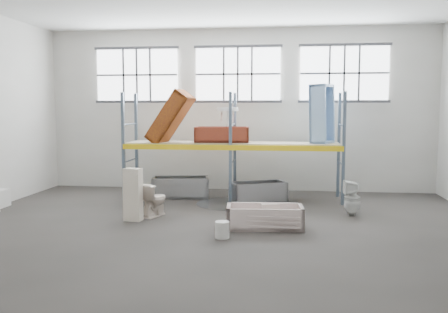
% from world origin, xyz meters
% --- Properties ---
extents(floor, '(12.00, 10.00, 0.10)m').
position_xyz_m(floor, '(0.00, 0.00, -0.05)').
color(floor, '#433D39').
rests_on(floor, ground).
extents(wall_back, '(12.00, 0.10, 5.00)m').
position_xyz_m(wall_back, '(0.00, 5.05, 2.50)').
color(wall_back, '#BAB7AD').
rests_on(wall_back, ground).
extents(wall_front, '(12.00, 0.10, 5.00)m').
position_xyz_m(wall_front, '(0.00, -5.05, 2.50)').
color(wall_front, '#B7B3A8').
rests_on(wall_front, ground).
extents(window_left, '(2.60, 0.04, 1.60)m').
position_xyz_m(window_left, '(-3.20, 4.94, 3.60)').
color(window_left, white).
rests_on(window_left, wall_back).
extents(window_mid, '(2.60, 0.04, 1.60)m').
position_xyz_m(window_mid, '(0.00, 4.94, 3.60)').
color(window_mid, white).
rests_on(window_mid, wall_back).
extents(window_right, '(2.60, 0.04, 1.60)m').
position_xyz_m(window_right, '(3.20, 4.94, 3.60)').
color(window_right, white).
rests_on(window_right, wall_back).
extents(rack_upright_la, '(0.08, 0.08, 3.00)m').
position_xyz_m(rack_upright_la, '(-3.00, 2.90, 1.50)').
color(rack_upright_la, slate).
rests_on(rack_upright_la, floor).
extents(rack_upright_lb, '(0.08, 0.08, 3.00)m').
position_xyz_m(rack_upright_lb, '(-3.00, 4.10, 1.50)').
color(rack_upright_lb, slate).
rests_on(rack_upright_lb, floor).
extents(rack_upright_ma, '(0.08, 0.08, 3.00)m').
position_xyz_m(rack_upright_ma, '(0.00, 2.90, 1.50)').
color(rack_upright_ma, slate).
rests_on(rack_upright_ma, floor).
extents(rack_upright_mb, '(0.08, 0.08, 3.00)m').
position_xyz_m(rack_upright_mb, '(0.00, 4.10, 1.50)').
color(rack_upright_mb, slate).
rests_on(rack_upright_mb, floor).
extents(rack_upright_ra, '(0.08, 0.08, 3.00)m').
position_xyz_m(rack_upright_ra, '(3.00, 2.90, 1.50)').
color(rack_upright_ra, slate).
rests_on(rack_upright_ra, floor).
extents(rack_upright_rb, '(0.08, 0.08, 3.00)m').
position_xyz_m(rack_upright_rb, '(3.00, 4.10, 1.50)').
color(rack_upright_rb, slate).
rests_on(rack_upright_rb, floor).
extents(rack_beam_front, '(6.00, 0.10, 0.14)m').
position_xyz_m(rack_beam_front, '(0.00, 2.90, 1.50)').
color(rack_beam_front, yellow).
rests_on(rack_beam_front, floor).
extents(rack_beam_back, '(6.00, 0.10, 0.14)m').
position_xyz_m(rack_beam_back, '(0.00, 4.10, 1.50)').
color(rack_beam_back, yellow).
rests_on(rack_beam_back, floor).
extents(shelf_deck, '(5.90, 1.10, 0.03)m').
position_xyz_m(shelf_deck, '(0.00, 3.50, 1.58)').
color(shelf_deck, gray).
rests_on(shelf_deck, floor).
extents(wet_patch, '(1.80, 1.80, 0.00)m').
position_xyz_m(wet_patch, '(0.00, 2.70, 0.00)').
color(wet_patch, black).
rests_on(wet_patch, floor).
extents(bathtub_beige, '(1.68, 0.89, 0.48)m').
position_xyz_m(bathtub_beige, '(1.05, 0.21, 0.24)').
color(bathtub_beige, beige).
rests_on(bathtub_beige, floor).
extents(cistern_spare, '(0.43, 0.28, 0.38)m').
position_xyz_m(cistern_spare, '(1.15, 0.50, 0.28)').
color(cistern_spare, beige).
rests_on(cistern_spare, bathtub_beige).
extents(sink_in_tub, '(0.50, 0.50, 0.14)m').
position_xyz_m(sink_in_tub, '(0.68, 0.59, 0.16)').
color(sink_in_tub, beige).
rests_on(sink_in_tub, bathtub_beige).
extents(toilet_beige, '(0.70, 0.90, 0.81)m').
position_xyz_m(toilet_beige, '(-1.63, 0.99, 0.40)').
color(toilet_beige, '#F2DECB').
rests_on(toilet_beige, floor).
extents(cistern_tall, '(0.42, 0.30, 1.20)m').
position_xyz_m(cistern_tall, '(-1.97, 0.51, 0.60)').
color(cistern_tall, beige).
rests_on(cistern_tall, floor).
extents(toilet_white, '(0.42, 0.41, 0.85)m').
position_xyz_m(toilet_white, '(3.07, 1.66, 0.43)').
color(toilet_white, white).
rests_on(toilet_white, floor).
extents(steel_tub_left, '(1.71, 1.02, 0.59)m').
position_xyz_m(steel_tub_left, '(-1.51, 3.46, 0.29)').
color(steel_tub_left, '#939599').
rests_on(steel_tub_left, floor).
extents(steel_tub_right, '(1.64, 1.24, 0.55)m').
position_xyz_m(steel_tub_right, '(0.75, 3.08, 0.27)').
color(steel_tub_right, '#A2A3A9').
rests_on(steel_tub_right, floor).
extents(rust_tub_flat, '(1.57, 0.84, 0.43)m').
position_xyz_m(rust_tub_flat, '(-0.31, 3.52, 1.82)').
color(rust_tub_flat, maroon).
rests_on(rust_tub_flat, shelf_deck).
extents(rust_tub_tilted, '(1.40, 0.94, 1.59)m').
position_xyz_m(rust_tub_tilted, '(-1.74, 3.30, 2.29)').
color(rust_tub_tilted, '#96460C').
rests_on(rust_tub_tilted, shelf_deck).
extents(sink_on_shelf, '(0.68, 0.56, 0.54)m').
position_xyz_m(sink_on_shelf, '(-0.12, 3.26, 2.09)').
color(sink_on_shelf, white).
rests_on(sink_on_shelf, rust_tub_flat).
extents(blue_tub_upright, '(0.79, 0.91, 1.64)m').
position_xyz_m(blue_tub_upright, '(2.47, 3.60, 2.40)').
color(blue_tub_upright, '#83A7D3').
rests_on(blue_tub_upright, shelf_deck).
extents(bucket, '(0.33, 0.33, 0.33)m').
position_xyz_m(bucket, '(0.24, -0.71, 0.17)').
color(bucket, silver).
rests_on(bucket, floor).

